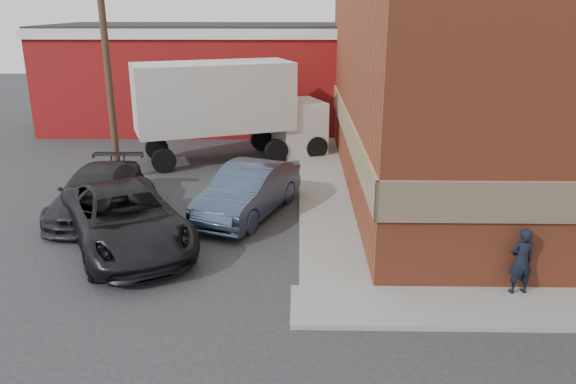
% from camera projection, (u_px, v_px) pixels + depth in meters
% --- Properties ---
extents(ground, '(90.00, 90.00, 0.00)m').
position_uv_depth(ground, '(312.00, 290.00, 13.66)').
color(ground, '#28282B').
rests_on(ground, ground).
extents(brick_building, '(14.25, 18.25, 9.36)m').
position_uv_depth(brick_building, '(540.00, 60.00, 20.56)').
color(brick_building, brown).
rests_on(brick_building, ground).
extents(sidewalk_west, '(1.80, 18.00, 0.12)m').
position_uv_depth(sidewalk_west, '(322.00, 179.00, 22.17)').
color(sidewalk_west, gray).
rests_on(sidewalk_west, ground).
extents(warehouse, '(16.30, 8.30, 5.60)m').
position_uv_depth(warehouse, '(199.00, 75.00, 31.85)').
color(warehouse, maroon).
rests_on(warehouse, ground).
extents(utility_pole, '(2.00, 0.26, 9.00)m').
position_uv_depth(utility_pole, '(107.00, 57.00, 20.83)').
color(utility_pole, '#493524').
rests_on(utility_pole, ground).
extents(man, '(0.65, 0.48, 1.63)m').
position_uv_depth(man, '(521.00, 261.00, 13.04)').
color(man, black).
rests_on(man, sidewalk_south).
extents(sedan, '(3.45, 5.36, 1.67)m').
position_uv_depth(sedan, '(248.00, 191.00, 18.28)').
color(sedan, '#333F56').
rests_on(sedan, ground).
extents(suv_a, '(5.47, 6.73, 1.71)m').
position_uv_depth(suv_a, '(125.00, 218.00, 15.87)').
color(suv_a, black).
rests_on(suv_a, ground).
extents(suv_b, '(2.15, 5.24, 1.52)m').
position_uv_depth(suv_b, '(97.00, 192.00, 18.39)').
color(suv_b, black).
rests_on(suv_b, ground).
extents(box_truck, '(9.03, 5.49, 4.29)m').
position_uv_depth(box_truck, '(233.00, 104.00, 24.52)').
color(box_truck, silver).
rests_on(box_truck, ground).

